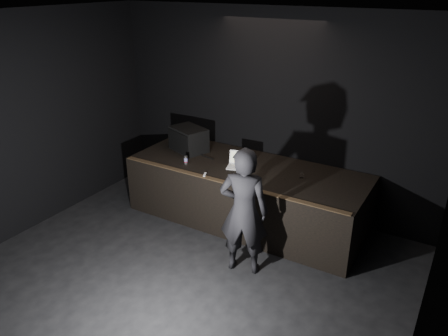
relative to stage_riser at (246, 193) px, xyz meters
name	(u,v)px	position (x,y,z in m)	size (l,w,h in m)	color
ground	(144,312)	(0.00, -2.73, -0.50)	(7.00, 7.00, 0.00)	black
room_walls	(130,166)	(0.00, -2.73, 1.52)	(6.10, 7.10, 3.52)	black
stage_riser	(246,193)	(0.00, 0.00, 0.00)	(4.00, 1.50, 1.00)	black
riser_lip	(225,182)	(0.00, -0.71, 0.51)	(3.92, 0.10, 0.01)	brown
stage_monitor	(188,139)	(-1.26, 0.12, 0.72)	(0.76, 0.66, 0.43)	black
cable	(197,154)	(-1.03, 0.05, 0.51)	(0.02, 0.02, 0.79)	black
laptop	(239,163)	(-0.13, -0.05, 0.56)	(0.42, 0.40, 0.24)	white
beer_can	(186,160)	(-0.95, -0.42, 0.57)	(0.06, 0.06, 0.14)	silver
plastic_cup	(302,175)	(0.95, 0.06, 0.55)	(0.07, 0.07, 0.09)	white
wii_remote	(205,175)	(-0.41, -0.65, 0.51)	(0.03, 0.14, 0.03)	white
person	(244,211)	(0.63, -1.27, 0.44)	(0.69, 0.45, 1.88)	black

